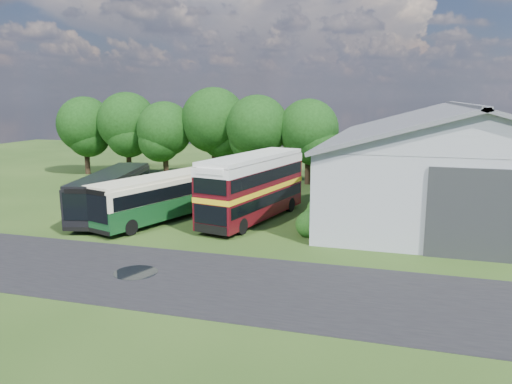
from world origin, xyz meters
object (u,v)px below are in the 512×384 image
(bus_green_single, at_px, (163,196))
(bus_dark_single, at_px, (112,193))
(storage_shed, at_px, (458,157))
(bus_maroon_double, at_px, (253,188))

(bus_green_single, relative_size, bus_dark_single, 1.00)
(storage_shed, height_order, bus_green_single, storage_shed)
(bus_maroon_double, bearing_deg, bus_green_single, -151.75)
(bus_maroon_double, xyz_separation_m, bus_dark_single, (-10.40, -1.53, -0.64))
(storage_shed, xyz_separation_m, bus_dark_single, (-24.39, -8.49, -2.47))
(bus_maroon_double, height_order, bus_dark_single, bus_maroon_double)
(storage_shed, relative_size, bus_green_single, 2.09)
(bus_green_single, height_order, bus_dark_single, bus_green_single)
(bus_dark_single, bearing_deg, bus_maroon_double, -5.01)
(storage_shed, relative_size, bus_maroon_double, 2.21)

